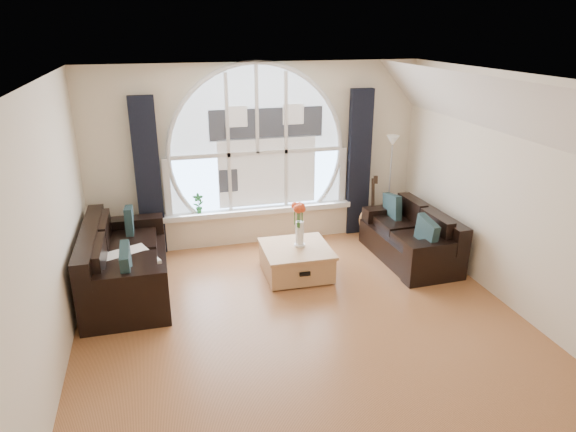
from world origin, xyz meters
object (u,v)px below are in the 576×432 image
object	(u,v)px
sofa_right	(410,233)
vase_flowers	(300,219)
floor_lamp	(390,186)
sofa_left	(126,262)
guitar	(371,207)
coffee_chest	(296,259)
potted_plant	(198,203)

from	to	relation	value
sofa_right	vase_flowers	xyz separation A→B (m)	(-1.65, -0.02, 0.39)
floor_lamp	sofa_right	bearing A→B (deg)	-97.01
vase_flowers	floor_lamp	distance (m)	2.05
sofa_left	guitar	size ratio (longest dim) A/B	1.85
sofa_left	coffee_chest	distance (m)	2.19
sofa_left	floor_lamp	xyz separation A→B (m)	(4.01, 0.98, 0.40)
sofa_left	coffee_chest	xyz separation A→B (m)	(2.19, -0.09, -0.18)
floor_lamp	guitar	distance (m)	0.48
coffee_chest	vase_flowers	world-z (taller)	vase_flowers
sofa_left	potted_plant	bearing A→B (deg)	48.86
floor_lamp	potted_plant	distance (m)	3.00
sofa_left	vase_flowers	bearing A→B (deg)	-1.17
vase_flowers	potted_plant	bearing A→B (deg)	135.12
sofa_left	potted_plant	xyz separation A→B (m)	(1.02, 1.16, 0.30)
sofa_right	coffee_chest	xyz separation A→B (m)	(-1.70, -0.06, -0.18)
sofa_right	floor_lamp	xyz separation A→B (m)	(0.12, 1.01, 0.40)
floor_lamp	guitar	world-z (taller)	floor_lamp
vase_flowers	guitar	world-z (taller)	vase_flowers
vase_flowers	guitar	xyz separation A→B (m)	(1.40, 0.87, -0.26)
potted_plant	floor_lamp	bearing A→B (deg)	-3.50
coffee_chest	vase_flowers	size ratio (longest dim) A/B	1.28
sofa_right	guitar	distance (m)	0.90
floor_lamp	potted_plant	bearing A→B (deg)	176.50
sofa_right	guitar	bearing A→B (deg)	103.78
sofa_right	floor_lamp	size ratio (longest dim) A/B	1.02
guitar	coffee_chest	bearing A→B (deg)	-137.33
vase_flowers	potted_plant	xyz separation A→B (m)	(-1.22, 1.21, -0.09)
sofa_left	sofa_right	size ratio (longest dim) A/B	1.19
vase_flowers	sofa_left	bearing A→B (deg)	178.58
coffee_chest	guitar	size ratio (longest dim) A/B	0.84
sofa_left	coffee_chest	bearing A→B (deg)	-2.19
coffee_chest	vase_flowers	distance (m)	0.57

